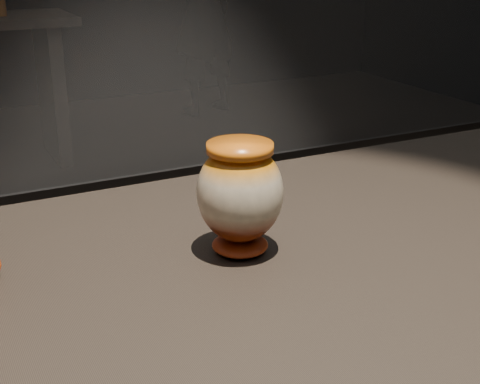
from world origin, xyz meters
The scene contains 3 objects.
main_vase centered at (0.09, 0.06, 0.99)m, with size 0.15×0.15×0.17m.
back_vase_right centered at (0.25, 3.47, 0.95)m, with size 0.06×0.06×0.10m, color #974415.
visitor centered at (1.83, 4.15, 0.81)m, with size 0.59×0.39×1.62m, color black.
Camera 1 is at (-0.30, -0.73, 1.33)m, focal length 50.00 mm.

